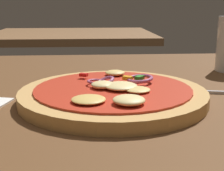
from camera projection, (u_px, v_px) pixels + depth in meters
dining_table at (144, 113)px, 0.51m from camera, size 1.32×0.99×0.03m
pizza at (113, 94)px, 0.52m from camera, size 0.30×0.30×0.04m
fork at (218, 92)px, 0.56m from camera, size 0.17×0.05×0.01m
background_table at (72, 36)px, 1.74m from camera, size 0.85×0.67×0.03m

